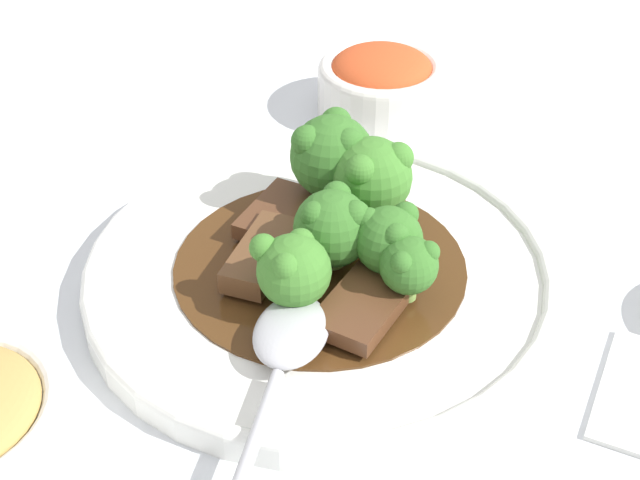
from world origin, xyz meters
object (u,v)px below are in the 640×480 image
object	(u,v)px
broccoli_floret_1	(333,226)
broccoli_floret_5	(372,176)
beef_strip_0	(277,214)
broccoli_floret_3	(286,267)
beef_strip_1	(262,255)
serving_spoon	(283,355)
main_plate	(320,272)
broccoli_floret_4	(332,155)
side_bowl_kimchi	(381,83)
beef_strip_2	(364,305)
broccoli_floret_0	(389,237)
broccoli_floret_2	(409,264)

from	to	relation	value
broccoli_floret_1	broccoli_floret_5	distance (m)	0.05
beef_strip_0	broccoli_floret_3	distance (m)	0.08
beef_strip_1	serving_spoon	xyz separation A→B (m)	(-0.04, 0.07, -0.00)
beef_strip_0	broccoli_floret_5	distance (m)	0.06
broccoli_floret_1	serving_spoon	size ratio (longest dim) A/B	0.24
main_plate	broccoli_floret_3	world-z (taller)	broccoli_floret_3
beef_strip_0	beef_strip_1	distance (m)	0.04
beef_strip_1	main_plate	bearing A→B (deg)	-154.89
beef_strip_1	broccoli_floret_4	distance (m)	0.08
main_plate	beef_strip_0	distance (m)	0.05
main_plate	side_bowl_kimchi	bearing A→B (deg)	-83.47
beef_strip_0	broccoli_floret_1	size ratio (longest dim) A/B	1.29
beef_strip_0	broccoli_floret_1	xyz separation A→B (m)	(-0.05, 0.03, 0.02)
broccoli_floret_5	side_bowl_kimchi	distance (m)	0.18
broccoli_floret_1	broccoli_floret_4	distance (m)	0.06
beef_strip_0	broccoli_floret_3	xyz separation A→B (m)	(-0.03, 0.07, 0.02)
broccoli_floret_4	broccoli_floret_5	bearing A→B (deg)	160.56
beef_strip_2	broccoli_floret_0	xyz separation A→B (m)	(-0.00, -0.04, 0.02)
beef_strip_1	broccoli_floret_1	xyz separation A→B (m)	(-0.04, -0.02, 0.02)
broccoli_floret_1	broccoli_floret_4	world-z (taller)	broccoli_floret_4
serving_spoon	side_bowl_kimchi	bearing A→B (deg)	-83.40
broccoli_floret_5	serving_spoon	world-z (taller)	broccoli_floret_5
broccoli_floret_2	serving_spoon	world-z (taller)	broccoli_floret_2
beef_strip_0	broccoli_floret_0	size ratio (longest dim) A/B	1.38
main_plate	beef_strip_1	distance (m)	0.04
beef_strip_1	serving_spoon	bearing A→B (deg)	119.65
beef_strip_0	side_bowl_kimchi	xyz separation A→B (m)	(-0.01, -0.19, 0.00)
main_plate	broccoli_floret_3	size ratio (longest dim) A/B	6.18
beef_strip_2	side_bowl_kimchi	world-z (taller)	side_bowl_kimchi
side_bowl_kimchi	broccoli_floret_1	bearing A→B (deg)	98.54
broccoli_floret_4	broccoli_floret_0	bearing A→B (deg)	133.36
main_plate	broccoli_floret_5	size ratio (longest dim) A/B	4.91
main_plate	beef_strip_2	xyz separation A→B (m)	(-0.04, 0.04, 0.01)
beef_strip_0	side_bowl_kimchi	distance (m)	0.19
broccoli_floret_1	broccoli_floret_3	distance (m)	0.05
serving_spoon	side_bowl_kimchi	xyz separation A→B (m)	(0.04, -0.30, 0.00)
broccoli_floret_3	broccoli_floret_5	distance (m)	0.09
beef_strip_1	beef_strip_2	bearing A→B (deg)	163.36
broccoli_floret_0	broccoli_floret_4	bearing A→B (deg)	-46.64
beef_strip_2	broccoli_floret_2	bearing A→B (deg)	-133.94
beef_strip_1	serving_spoon	size ratio (longest dim) A/B	0.33
side_bowl_kimchi	broccoli_floret_2	bearing A→B (deg)	109.47
serving_spoon	broccoli_floret_1	bearing A→B (deg)	-88.19
beef_strip_1	broccoli_floret_0	distance (m)	0.08
broccoli_floret_0	serving_spoon	distance (m)	0.10
broccoli_floret_1	beef_strip_0	bearing A→B (deg)	-31.52
broccoli_floret_1	serving_spoon	distance (m)	0.09
broccoli_floret_5	side_bowl_kimchi	world-z (taller)	broccoli_floret_5
main_plate	beef_strip_0	world-z (taller)	beef_strip_0
broccoli_floret_3	broccoli_floret_5	xyz separation A→B (m)	(-0.02, -0.09, 0.01)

